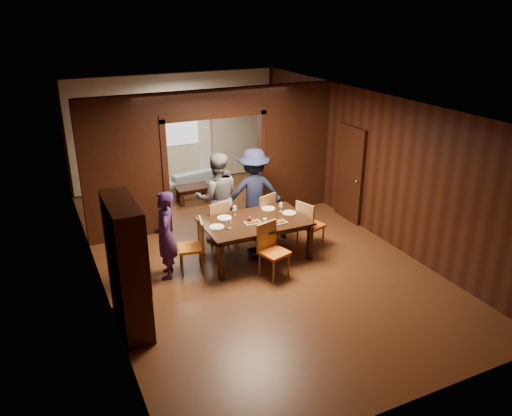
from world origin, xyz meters
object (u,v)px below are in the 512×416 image
chair_right (311,224)px  chair_far_r (261,215)px  sofa (194,179)px  chair_left (191,246)px  dining_table (255,239)px  person_navy (254,192)px  hutch (127,266)px  person_grey (217,198)px  chair_far_l (215,223)px  chair_near (274,251)px  person_purple (165,235)px  coffee_table (193,194)px

chair_right → chair_far_r: 1.09m
sofa → chair_left: (-1.44, -4.12, 0.22)m
dining_table → sofa: bearing=87.4°
person_navy → hutch: bearing=50.8°
person_grey → chair_far_l: size_ratio=1.90×
sofa → chair_left: bearing=61.3°
person_navy → hutch: (-3.03, -2.21, 0.09)m
chair_far_l → chair_near: size_ratio=1.00×
person_navy → chair_far_r: (0.05, -0.22, -0.43)m
person_grey → person_navy: person_grey is taller
person_navy → sofa: bearing=-70.5°
person_grey → hutch: size_ratio=0.92×
chair_left → hutch: (-1.33, -1.23, 0.52)m
chair_far_r → chair_near: bearing=52.9°
chair_left → person_grey: bearing=148.7°
person_grey → sofa: bearing=-86.0°
person_grey → chair_right: 1.91m
person_purple → chair_left: bearing=108.3°
coffee_table → chair_far_l: (-0.35, -2.46, 0.28)m
chair_right → chair_far_l: bearing=44.2°
person_grey → coffee_table: (0.21, 2.26, -0.72)m
sofa → coffee_table: 0.97m
coffee_table → chair_right: chair_right is taller
person_purple → dining_table: bearing=106.1°
hutch → chair_right: bearing=17.0°
chair_near → coffee_table: bearing=76.0°
person_navy → chair_far_l: (-0.95, -0.22, -0.43)m
sofa → chair_right: bearing=93.9°
dining_table → chair_far_r: bearing=57.6°
person_purple → chair_near: (1.70, -0.79, -0.31)m
dining_table → coffee_table: dining_table is taller
dining_table → chair_near: size_ratio=2.00×
person_grey → person_navy: 0.81m
person_grey → dining_table: person_grey is taller
person_grey → chair_left: (-0.89, -0.95, -0.43)m
chair_far_r → dining_table: bearing=37.8°
sofa → coffee_table: sofa is taller
coffee_table → chair_right: (1.35, -3.30, 0.28)m
coffee_table → dining_table: bearing=-87.2°
chair_far_l → hutch: hutch is taller
dining_table → chair_left: size_ratio=2.00×
coffee_table → chair_near: size_ratio=0.82×
dining_table → chair_near: 0.79m
person_purple → chair_near: size_ratio=1.63×
sofa → hutch: (-2.77, -5.35, 0.73)m
chair_left → person_navy: bearing=131.7°
person_purple → chair_near: 1.91m
sofa → chair_far_r: chair_far_r is taller
person_grey → person_navy: size_ratio=1.01×
person_purple → sofa: (1.89, 4.13, -0.52)m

